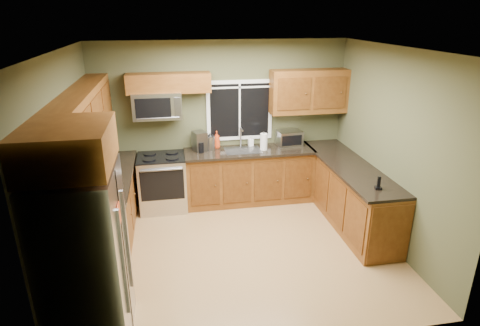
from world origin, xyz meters
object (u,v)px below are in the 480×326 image
object	(u,v)px
range	(163,182)
paper_towel_roll	(264,142)
cordless_phone	(378,185)
toaster_oven	(289,138)
soap_bottle_a	(217,140)
kettle	(210,142)
refrigerator	(86,260)
microwave	(157,105)
coffee_maker	(200,142)
soap_bottle_b	(251,141)
soap_bottle_c	(208,143)

from	to	relation	value
range	paper_towel_roll	distance (m)	1.81
paper_towel_roll	cordless_phone	bearing A→B (deg)	-58.84
range	toaster_oven	size ratio (longest dim) A/B	2.16
soap_bottle_a	kettle	bearing A→B (deg)	-145.09
kettle	paper_towel_roll	xyz separation A→B (m)	(0.88, -0.15, 0.01)
refrigerator	cordless_phone	size ratio (longest dim) A/B	10.22
microwave	coffee_maker	bearing A→B (deg)	-2.61
range	soap_bottle_a	bearing A→B (deg)	13.09
coffee_maker	soap_bottle_a	distance (m)	0.32
range	soap_bottle_b	xyz separation A→B (m)	(1.53, 0.23, 0.56)
refrigerator	paper_towel_roll	bearing A→B (deg)	49.03
microwave	coffee_maker	xyz separation A→B (m)	(0.64, -0.03, -0.64)
refrigerator	toaster_oven	xyz separation A→B (m)	(2.88, 2.92, 0.17)
kettle	coffee_maker	bearing A→B (deg)	-170.81
soap_bottle_b	soap_bottle_c	size ratio (longest dim) A/B	1.00
refrigerator	microwave	xyz separation A→B (m)	(0.69, 2.91, 0.83)
refrigerator	kettle	size ratio (longest dim) A/B	6.13
paper_towel_roll	range	bearing A→B (deg)	179.38
microwave	coffee_maker	size ratio (longest dim) A/B	2.31
coffee_maker	refrigerator	bearing A→B (deg)	-114.87
refrigerator	soap_bottle_a	xyz separation A→B (m)	(1.63, 2.99, 0.19)
coffee_maker	paper_towel_roll	xyz separation A→B (m)	(1.06, -0.13, -0.01)
refrigerator	cordless_phone	xyz separation A→B (m)	(3.49, 0.93, 0.09)
kettle	soap_bottle_c	xyz separation A→B (m)	(-0.02, 0.10, -0.05)
refrigerator	soap_bottle_b	distance (m)	3.73
microwave	paper_towel_roll	bearing A→B (deg)	-5.20
cordless_phone	soap_bottle_a	bearing A→B (deg)	132.12
refrigerator	range	world-z (taller)	refrigerator
refrigerator	kettle	bearing A→B (deg)	62.54
soap_bottle_a	soap_bottle_b	size ratio (longest dim) A/B	1.64
range	kettle	world-z (taller)	kettle
toaster_oven	soap_bottle_c	world-z (taller)	toaster_oven
toaster_oven	cordless_phone	world-z (taller)	toaster_oven
toaster_oven	microwave	bearing A→B (deg)	-179.72
microwave	soap_bottle_a	size ratio (longest dim) A/B	2.60
coffee_maker	kettle	distance (m)	0.18
coffee_maker	soap_bottle_a	size ratio (longest dim) A/B	1.12
paper_towel_roll	soap_bottle_a	bearing A→B (deg)	162.67
range	soap_bottle_c	bearing A→B (deg)	16.07
range	toaster_oven	distance (m)	2.28
range	kettle	size ratio (longest dim) A/B	3.19
microwave	cordless_phone	xyz separation A→B (m)	(2.80, -1.98, -0.74)
range	kettle	distance (m)	1.03
coffee_maker	kettle	bearing A→B (deg)	9.19
soap_bottle_b	coffee_maker	bearing A→B (deg)	-172.28
paper_towel_roll	soap_bottle_b	distance (m)	0.30
soap_bottle_b	cordless_phone	bearing A→B (deg)	-58.40
toaster_oven	paper_towel_roll	distance (m)	0.52
refrigerator	soap_bottle_b	world-z (taller)	refrigerator
kettle	soap_bottle_b	xyz separation A→B (m)	(0.71, 0.09, -0.05)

